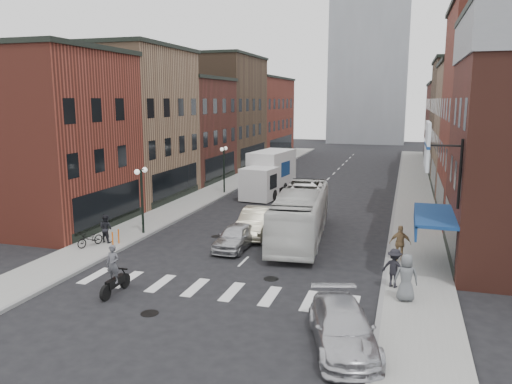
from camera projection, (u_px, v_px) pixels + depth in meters
ground at (237, 268)px, 24.45m from camera, size 160.00×160.00×0.00m
sidewalk_left at (228, 185)px, 47.56m from camera, size 3.00×74.00×0.15m
sidewalk_right at (415, 195)px, 42.70m from camera, size 3.00×74.00×0.15m
curb_left at (243, 187)px, 47.14m from camera, size 0.20×74.00×0.16m
curb_right at (396, 195)px, 43.14m from camera, size 0.20×74.00×0.16m
crosswalk_stripes at (214, 290)px, 21.63m from camera, size 12.00×2.20×0.01m
bldg_left_near at (38, 139)px, 31.93m from camera, size 10.30×9.20×11.30m
bldg_left_mid_a at (119, 124)px, 40.78m from camera, size 10.30×10.20×12.30m
bldg_left_mid_b at (174, 129)px, 50.37m from camera, size 10.30×10.20×10.30m
bldg_left_far_a at (214, 112)px, 60.44m from camera, size 10.30×12.20×13.30m
bldg_left_far_b at (249, 116)px, 73.79m from camera, size 10.30×16.20×11.30m
bldg_right_mid_b at (500, 129)px, 41.70m from camera, size 10.30×10.20×11.30m
bldg_right_far_a at (482, 119)px, 51.95m from camera, size 10.30×12.20×12.30m
bldg_right_far_b at (467, 122)px, 65.30m from camera, size 10.30×16.20×10.30m
awning_blue at (431, 217)px, 23.77m from camera, size 1.80×5.00×0.78m
billboard_sign at (429, 147)px, 21.34m from camera, size 1.52×3.00×3.70m
distant_tower at (372, 8)px, 93.23m from camera, size 14.00×14.00×50.00m
streetlamp_near at (142, 188)px, 29.79m from camera, size 0.32×1.22×4.11m
streetlamp_far at (224, 161)px, 42.96m from camera, size 0.32×1.22×4.11m
bike_rack at (116, 238)px, 27.74m from camera, size 0.08×0.68×0.80m
box_truck at (268, 174)px, 42.98m from camera, size 3.24×8.70×3.68m
motorcycle_rider at (114, 272)px, 20.92m from camera, size 0.60×2.13×2.17m
transit_bus at (301, 214)px, 29.24m from camera, size 3.50×10.93×2.99m
sedan_left_near at (236, 237)px, 27.46m from camera, size 1.77×4.10×1.38m
sedan_left_far at (257, 222)px, 30.17m from camera, size 1.90×5.05×1.65m
curb_car at (343, 328)px, 16.48m from camera, size 3.26×5.19×1.40m
parked_bicycle at (90, 239)px, 27.44m from camera, size 1.05×1.71×0.85m
ped_left_solo at (106, 228)px, 28.17m from camera, size 0.84×0.56×1.60m
ped_right_a at (394, 268)px, 21.42m from camera, size 1.22×0.91×1.70m
ped_right_b at (400, 243)px, 24.95m from camera, size 1.08×0.58×1.80m
ped_right_c at (406, 277)px, 19.94m from camera, size 1.04×0.76×1.94m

